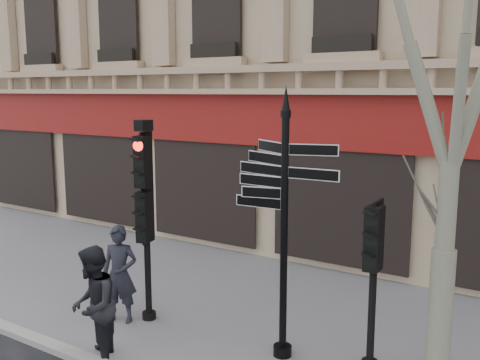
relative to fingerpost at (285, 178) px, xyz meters
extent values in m
plane|color=slate|center=(-0.84, -0.53, -2.96)|extent=(80.00, 80.00, 0.00)
cube|color=maroon|center=(-0.84, 4.35, 0.64)|extent=(28.00, 0.25, 1.30)
cube|color=#A28269|center=(-0.84, 4.12, 1.61)|extent=(28.00, 0.35, 0.74)
cylinder|color=black|center=(0.00, 0.00, -1.01)|extent=(0.12, 0.12, 3.91)
cylinder|color=black|center=(0.00, 0.00, -2.87)|extent=(0.30, 0.30, 0.17)
cone|color=black|center=(0.00, 0.00, 1.25)|extent=(0.13, 0.13, 0.39)
cylinder|color=black|center=(-2.83, -0.11, -1.22)|extent=(0.12, 0.12, 3.49)
cylinder|color=black|center=(-2.83, -0.11, -2.89)|extent=(0.26, 0.26, 0.14)
cube|color=black|center=(-2.83, -0.11, -0.94)|extent=(0.48, 0.39, 0.95)
cube|color=black|center=(-2.83, -0.11, 0.08)|extent=(0.48, 0.39, 0.95)
sphere|color=#FF0C05|center=(-2.83, -0.11, 0.34)|extent=(0.20, 0.20, 0.20)
cube|color=black|center=(-2.83, -0.11, 0.74)|extent=(0.28, 0.32, 0.20)
cylinder|color=black|center=(1.34, 0.40, -1.65)|extent=(0.13, 0.13, 2.61)
cube|color=black|center=(1.34, 0.40, -0.84)|extent=(0.45, 0.32, 0.99)
cylinder|color=gray|center=(2.35, 0.39, -1.91)|extent=(0.34, 0.34, 2.10)
cylinder|color=gray|center=(2.35, 0.39, -0.29)|extent=(0.27, 0.27, 1.34)
imported|color=black|center=(-3.21, -0.46, -2.04)|extent=(0.80, 0.68, 1.85)
imported|color=black|center=(-2.42, -1.83, -2.00)|extent=(1.14, 1.18, 1.92)
camera|label=1|loc=(3.86, -7.29, 1.35)|focal=40.00mm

